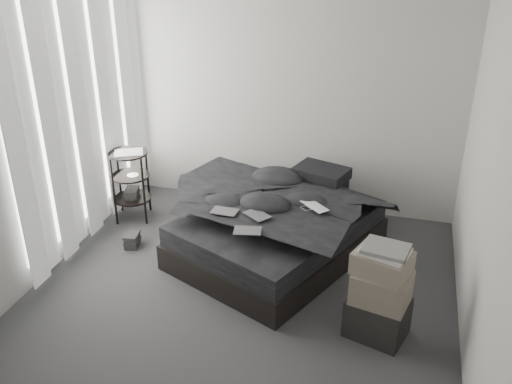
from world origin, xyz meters
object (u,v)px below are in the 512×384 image
(side_stand, at_px, (131,186))
(box_lower, at_px, (377,317))
(bed, at_px, (277,243))
(laptop, at_px, (311,201))

(side_stand, xyz_separation_m, box_lower, (2.68, -1.24, -0.21))
(side_stand, relative_size, box_lower, 1.71)
(side_stand, bearing_deg, bed, -10.71)
(laptop, xyz_separation_m, side_stand, (-1.99, 0.41, -0.29))
(laptop, bearing_deg, side_stand, -149.50)
(bed, distance_m, side_stand, 1.71)
(laptop, height_order, side_stand, side_stand)
(laptop, height_order, box_lower, laptop)
(bed, xyz_separation_m, laptop, (0.32, -0.10, 0.54))
(side_stand, bearing_deg, box_lower, -24.88)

